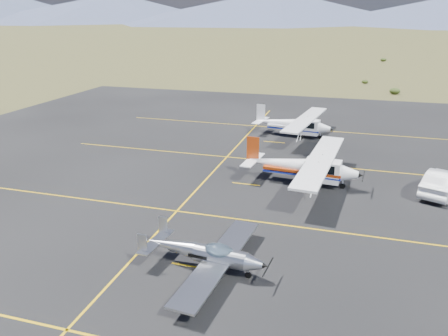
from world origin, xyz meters
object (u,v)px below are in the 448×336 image
at_px(aircraft_cessna, 303,165).
at_px(sedan, 442,182).
at_px(aircraft_low_wing, 207,254).
at_px(aircraft_plain, 294,124).

height_order(aircraft_cessna, sedan, aircraft_cessna).
bearing_deg(aircraft_low_wing, aircraft_plain, 93.71).
relative_size(aircraft_low_wing, aircraft_plain, 0.72).
relative_size(aircraft_cessna, sedan, 2.39).
xyz_separation_m(aircraft_plain, sedan, (11.40, -11.64, -0.43)).
bearing_deg(sedan, aircraft_plain, -23.68).
xyz_separation_m(aircraft_low_wing, sedan, (12.02, 13.00, -0.01)).
bearing_deg(aircraft_cessna, sedan, 9.47).
height_order(aircraft_plain, sedan, aircraft_plain).
bearing_deg(aircraft_cessna, aircraft_low_wing, -98.30).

